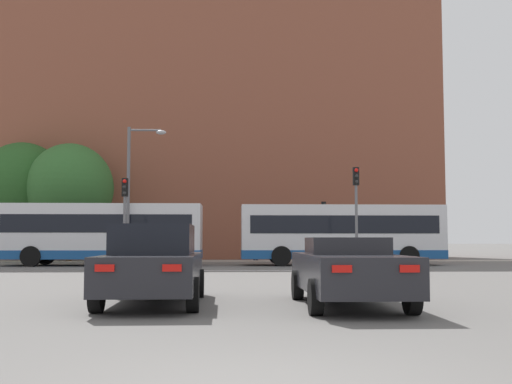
{
  "coord_description": "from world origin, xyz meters",
  "views": [
    {
      "loc": [
        -0.33,
        -5.57,
        1.31
      ],
      "look_at": [
        0.99,
        28.28,
        3.84
      ],
      "focal_mm": 45.0,
      "sensor_mm": 36.0,
      "label": 1
    }
  ],
  "objects_px": {
    "traffic_light_near_left": "(125,208)",
    "pedestrian_walking_east": "(275,245)",
    "bus_crossing_trailing": "(102,233)",
    "traffic_light_near_right": "(356,201)",
    "bus_crossing_lead": "(341,233)",
    "street_lamp_junction": "(135,181)",
    "traffic_light_far_right": "(324,221)",
    "car_roadster_right": "(348,270)",
    "car_saloon_left": "(154,264)",
    "pedestrian_waiting": "(256,245)"
  },
  "relations": [
    {
      "from": "car_saloon_left",
      "to": "pedestrian_waiting",
      "type": "bearing_deg",
      "value": 82.78
    },
    {
      "from": "street_lamp_junction",
      "to": "pedestrian_waiting",
      "type": "bearing_deg",
      "value": 55.8
    },
    {
      "from": "pedestrian_waiting",
      "to": "traffic_light_near_left",
      "type": "bearing_deg",
      "value": -94.65
    },
    {
      "from": "traffic_light_near_left",
      "to": "bus_crossing_trailing",
      "type": "bearing_deg",
      "value": 111.94
    },
    {
      "from": "bus_crossing_trailing",
      "to": "traffic_light_near_right",
      "type": "bearing_deg",
      "value": -112.39
    },
    {
      "from": "car_saloon_left",
      "to": "pedestrian_walking_east",
      "type": "xyz_separation_m",
      "value": [
        4.21,
        25.79,
        0.15
      ]
    },
    {
      "from": "car_roadster_right",
      "to": "traffic_light_near_left",
      "type": "bearing_deg",
      "value": 114.07
    },
    {
      "from": "traffic_light_far_right",
      "to": "traffic_light_near_right",
      "type": "distance_m",
      "value": 11.08
    },
    {
      "from": "street_lamp_junction",
      "to": "pedestrian_waiting",
      "type": "xyz_separation_m",
      "value": [
        6.26,
        9.21,
        -3.24
      ]
    },
    {
      "from": "bus_crossing_trailing",
      "to": "car_saloon_left",
      "type": "bearing_deg",
      "value": -165.74
    },
    {
      "from": "pedestrian_walking_east",
      "to": "traffic_light_near_left",
      "type": "bearing_deg",
      "value": 99.53
    },
    {
      "from": "bus_crossing_trailing",
      "to": "traffic_light_far_right",
      "type": "distance_m",
      "value": 13.72
    },
    {
      "from": "car_saloon_left",
      "to": "street_lamp_junction",
      "type": "xyz_separation_m",
      "value": [
        -3.14,
        18.23,
        3.38
      ]
    },
    {
      "from": "car_roadster_right",
      "to": "pedestrian_waiting",
      "type": "bearing_deg",
      "value": 91.44
    },
    {
      "from": "bus_crossing_trailing",
      "to": "pedestrian_walking_east",
      "type": "relative_size",
      "value": 6.17
    },
    {
      "from": "car_roadster_right",
      "to": "pedestrian_walking_east",
      "type": "relative_size",
      "value": 2.95
    },
    {
      "from": "traffic_light_near_right",
      "to": "pedestrian_walking_east",
      "type": "relative_size",
      "value": 2.74
    },
    {
      "from": "traffic_light_far_right",
      "to": "street_lamp_junction",
      "type": "relative_size",
      "value": 0.53
    },
    {
      "from": "car_roadster_right",
      "to": "pedestrian_waiting",
      "type": "xyz_separation_m",
      "value": [
        -0.76,
        27.96,
        0.24
      ]
    },
    {
      "from": "bus_crossing_trailing",
      "to": "traffic_light_near_left",
      "type": "relative_size",
      "value": 2.54
    },
    {
      "from": "bus_crossing_trailing",
      "to": "traffic_light_far_right",
      "type": "xyz_separation_m",
      "value": [
        12.28,
        6.07,
        0.81
      ]
    },
    {
      "from": "pedestrian_walking_east",
      "to": "traffic_light_near_right",
      "type": "bearing_deg",
      "value": 148.19
    },
    {
      "from": "traffic_light_far_right",
      "to": "street_lamp_junction",
      "type": "bearing_deg",
      "value": -143.64
    },
    {
      "from": "bus_crossing_lead",
      "to": "traffic_light_far_right",
      "type": "bearing_deg",
      "value": 0.11
    },
    {
      "from": "car_saloon_left",
      "to": "street_lamp_junction",
      "type": "height_order",
      "value": "street_lamp_junction"
    },
    {
      "from": "car_saloon_left",
      "to": "traffic_light_near_right",
      "type": "distance_m",
      "value": 16.57
    },
    {
      "from": "pedestrian_walking_east",
      "to": "bus_crossing_lead",
      "type": "bearing_deg",
      "value": 160.64
    },
    {
      "from": "car_saloon_left",
      "to": "bus_crossing_trailing",
      "type": "distance_m",
      "value": 20.45
    },
    {
      "from": "bus_crossing_lead",
      "to": "traffic_light_near_right",
      "type": "xyz_separation_m",
      "value": [
        -0.18,
        -5.02,
        1.36
      ]
    },
    {
      "from": "pedestrian_walking_east",
      "to": "traffic_light_far_right",
      "type": "bearing_deg",
      "value": -134.74
    },
    {
      "from": "car_roadster_right",
      "to": "street_lamp_junction",
      "type": "height_order",
      "value": "street_lamp_junction"
    },
    {
      "from": "car_roadster_right",
      "to": "street_lamp_junction",
      "type": "bearing_deg",
      "value": 110.4
    },
    {
      "from": "traffic_light_near_right",
      "to": "pedestrian_walking_east",
      "type": "height_order",
      "value": "traffic_light_near_right"
    },
    {
      "from": "traffic_light_near_right",
      "to": "traffic_light_near_left",
      "type": "xyz_separation_m",
      "value": [
        -10.16,
        0.16,
        -0.31
      ]
    },
    {
      "from": "traffic_light_far_right",
      "to": "bus_crossing_lead",
      "type": "bearing_deg",
      "value": -89.89
    },
    {
      "from": "traffic_light_far_right",
      "to": "street_lamp_junction",
      "type": "height_order",
      "value": "street_lamp_junction"
    },
    {
      "from": "bus_crossing_lead",
      "to": "street_lamp_junction",
      "type": "height_order",
      "value": "street_lamp_junction"
    },
    {
      "from": "pedestrian_waiting",
      "to": "car_roadster_right",
      "type": "bearing_deg",
      "value": -66.66
    },
    {
      "from": "bus_crossing_trailing",
      "to": "street_lamp_junction",
      "type": "relative_size",
      "value": 1.49
    },
    {
      "from": "traffic_light_near_left",
      "to": "pedestrian_walking_east",
      "type": "bearing_deg",
      "value": 55.99
    },
    {
      "from": "street_lamp_junction",
      "to": "pedestrian_walking_east",
      "type": "xyz_separation_m",
      "value": [
        7.35,
        7.55,
        -3.22
      ]
    },
    {
      "from": "traffic_light_near_right",
      "to": "pedestrian_walking_east",
      "type": "distance_m",
      "value": 11.52
    },
    {
      "from": "bus_crossing_trailing",
      "to": "pedestrian_waiting",
      "type": "bearing_deg",
      "value": -46.86
    },
    {
      "from": "traffic_light_near_left",
      "to": "pedestrian_walking_east",
      "type": "xyz_separation_m",
      "value": [
        7.3,
        10.81,
        -1.74
      ]
    },
    {
      "from": "bus_crossing_trailing",
      "to": "traffic_light_far_right",
      "type": "bearing_deg",
      "value": -63.68
    },
    {
      "from": "street_lamp_junction",
      "to": "pedestrian_walking_east",
      "type": "bearing_deg",
      "value": 45.78
    },
    {
      "from": "traffic_light_near_left",
      "to": "pedestrian_waiting",
      "type": "bearing_deg",
      "value": 63.55
    },
    {
      "from": "bus_crossing_trailing",
      "to": "bus_crossing_lead",
      "type": "bearing_deg",
      "value": -89.84
    },
    {
      "from": "traffic_light_near_right",
      "to": "bus_crossing_trailing",
      "type": "bearing_deg",
      "value": 157.61
    },
    {
      "from": "bus_crossing_lead",
      "to": "traffic_light_far_right",
      "type": "relative_size",
      "value": 2.84
    }
  ]
}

